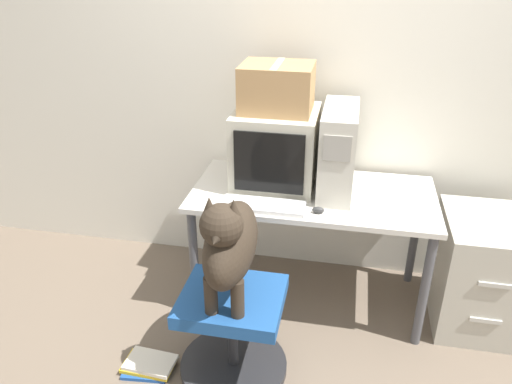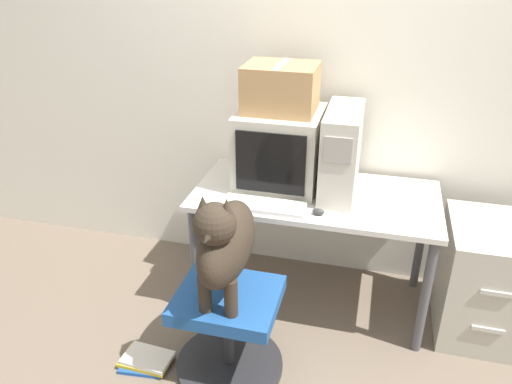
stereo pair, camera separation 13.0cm
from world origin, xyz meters
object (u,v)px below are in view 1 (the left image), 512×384
object	(u,v)px
book_stack_floor	(149,365)
office_chair	(233,331)
pc_tower	(338,150)
keyboard	(263,205)
cardboard_box	(277,88)
dog	(230,243)
crt_monitor	(276,148)
filing_cabinet	(479,271)

from	to	relation	value
book_stack_floor	office_chair	bearing A→B (deg)	12.14
pc_tower	book_stack_floor	distance (m)	1.51
keyboard	cardboard_box	bearing A→B (deg)	87.94
pc_tower	cardboard_box	xyz separation A→B (m)	(-0.35, 0.03, 0.32)
keyboard	dog	xyz separation A→B (m)	(-0.07, -0.44, 0.04)
keyboard	crt_monitor	bearing A→B (deg)	87.92
pc_tower	keyboard	distance (m)	0.52
office_chair	cardboard_box	bearing A→B (deg)	83.86
filing_cabinet	book_stack_floor	size ratio (longest dim) A/B	2.40
pc_tower	book_stack_floor	world-z (taller)	pc_tower
pc_tower	office_chair	size ratio (longest dim) A/B	0.90
crt_monitor	pc_tower	distance (m)	0.35
cardboard_box	keyboard	bearing A→B (deg)	-92.06
keyboard	office_chair	distance (m)	0.66
crt_monitor	book_stack_floor	bearing A→B (deg)	-121.06
crt_monitor	keyboard	world-z (taller)	crt_monitor
pc_tower	filing_cabinet	xyz separation A→B (m)	(0.84, -0.07, -0.64)
keyboard	book_stack_floor	bearing A→B (deg)	-133.55
filing_cabinet	cardboard_box	world-z (taller)	cardboard_box
pc_tower	keyboard	world-z (taller)	pc_tower
crt_monitor	pc_tower	bearing A→B (deg)	-4.44
pc_tower	cardboard_box	size ratio (longest dim) A/B	1.30
office_chair	filing_cabinet	xyz separation A→B (m)	(1.26, 0.65, 0.08)
pc_tower	crt_monitor	bearing A→B (deg)	175.56
pc_tower	office_chair	distance (m)	1.10
dog	filing_cabinet	bearing A→B (deg)	27.85
office_chair	dog	size ratio (longest dim) A/B	0.94
dog	book_stack_floor	bearing A→B (deg)	-169.68
pc_tower	dog	distance (m)	0.88
pc_tower	filing_cabinet	size ratio (longest dim) A/B	0.76
pc_tower	cardboard_box	world-z (taller)	cardboard_box
dog	crt_monitor	bearing A→B (deg)	83.95
keyboard	filing_cabinet	bearing A→B (deg)	10.59
crt_monitor	dog	distance (m)	0.79
dog	cardboard_box	xyz separation A→B (m)	(0.08, 0.77, 0.51)
keyboard	office_chair	size ratio (longest dim) A/B	0.80
crt_monitor	dog	world-z (taller)	crt_monitor
pc_tower	office_chair	bearing A→B (deg)	-120.62
filing_cabinet	keyboard	bearing A→B (deg)	-169.41
filing_cabinet	cardboard_box	size ratio (longest dim) A/B	1.72
office_chair	book_stack_floor	xyz separation A→B (m)	(-0.43, -0.09, -0.22)
cardboard_box	crt_monitor	bearing A→B (deg)	-90.00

